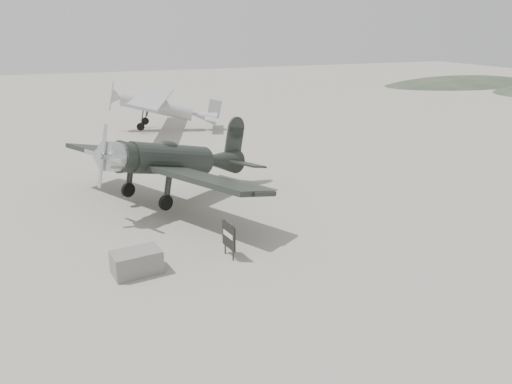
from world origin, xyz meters
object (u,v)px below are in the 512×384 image
at_px(equipment_block, 137,262).
at_px(highwing_monoplane, 162,104).
at_px(sign_board, 229,236).
at_px(lowwing_monoplane, 176,160).

bearing_deg(equipment_block, highwing_monoplane, 76.24).
bearing_deg(highwing_monoplane, equipment_block, -85.63).
xyz_separation_m(equipment_block, sign_board, (3.48, -0.00, 0.43)).
xyz_separation_m(lowwing_monoplane, equipment_block, (-3.14, -6.90, -1.74)).
height_order(lowwing_monoplane, highwing_monoplane, lowwing_monoplane).
height_order(highwing_monoplane, equipment_block, highwing_monoplane).
bearing_deg(sign_board, equipment_block, 171.85).
bearing_deg(lowwing_monoplane, sign_board, -115.14).
xyz_separation_m(highwing_monoplane, equipment_block, (-6.08, -24.82, -1.81)).
xyz_separation_m(lowwing_monoplane, highwing_monoplane, (2.94, 17.92, 0.08)).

